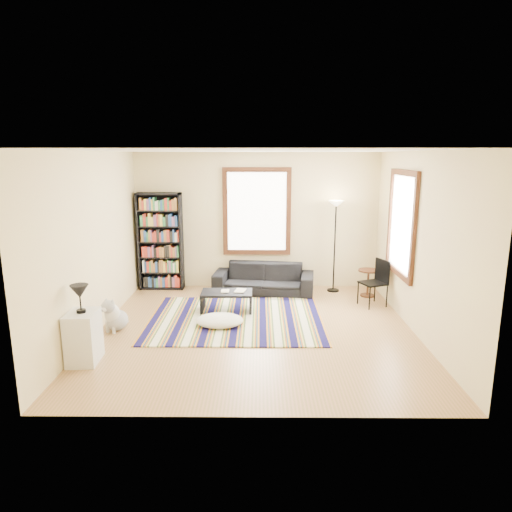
{
  "coord_description": "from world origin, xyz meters",
  "views": [
    {
      "loc": [
        0.06,
        -6.88,
        2.73
      ],
      "look_at": [
        0.0,
        0.5,
        1.1
      ],
      "focal_mm": 32.0,
      "sensor_mm": 36.0,
      "label": 1
    }
  ],
  "objects_px": {
    "sofa": "(264,278)",
    "bookshelf": "(161,241)",
    "folding_chair": "(373,283)",
    "white_cabinet": "(83,337)",
    "dog": "(117,314)",
    "floor_cushion": "(220,320)",
    "coffee_table": "(227,301)",
    "floor_lamp": "(335,247)",
    "side_table": "(368,283)"
  },
  "relations": [
    {
      "from": "bookshelf",
      "to": "white_cabinet",
      "type": "relative_size",
      "value": 2.86
    },
    {
      "from": "bookshelf",
      "to": "dog",
      "type": "xyz_separation_m",
      "value": [
        -0.24,
        -2.33,
        -0.73
      ]
    },
    {
      "from": "bookshelf",
      "to": "floor_lamp",
      "type": "distance_m",
      "value": 3.56
    },
    {
      "from": "bookshelf",
      "to": "folding_chair",
      "type": "bearing_deg",
      "value": -14.8
    },
    {
      "from": "sofa",
      "to": "dog",
      "type": "xyz_separation_m",
      "value": [
        -2.36,
        -2.06,
        -0.02
      ]
    },
    {
      "from": "side_table",
      "to": "folding_chair",
      "type": "xyz_separation_m",
      "value": [
        -0.05,
        -0.58,
        0.16
      ]
    },
    {
      "from": "bookshelf",
      "to": "coffee_table",
      "type": "bearing_deg",
      "value": -44.42
    },
    {
      "from": "side_table",
      "to": "folding_chair",
      "type": "relative_size",
      "value": 0.63
    },
    {
      "from": "sofa",
      "to": "white_cabinet",
      "type": "distance_m",
      "value": 4.04
    },
    {
      "from": "bookshelf",
      "to": "dog",
      "type": "distance_m",
      "value": 2.45
    },
    {
      "from": "sofa",
      "to": "side_table",
      "type": "relative_size",
      "value": 3.7
    },
    {
      "from": "sofa",
      "to": "floor_cushion",
      "type": "xyz_separation_m",
      "value": [
        -0.73,
        -1.9,
        -0.19
      ]
    },
    {
      "from": "floor_cushion",
      "to": "dog",
      "type": "height_order",
      "value": "dog"
    },
    {
      "from": "white_cabinet",
      "to": "dog",
      "type": "bearing_deg",
      "value": 83.46
    },
    {
      "from": "coffee_table",
      "to": "white_cabinet",
      "type": "relative_size",
      "value": 1.29
    },
    {
      "from": "bookshelf",
      "to": "white_cabinet",
      "type": "height_order",
      "value": "bookshelf"
    },
    {
      "from": "coffee_table",
      "to": "dog",
      "type": "relative_size",
      "value": 1.67
    },
    {
      "from": "floor_cushion",
      "to": "white_cabinet",
      "type": "height_order",
      "value": "white_cabinet"
    },
    {
      "from": "folding_chair",
      "to": "white_cabinet",
      "type": "relative_size",
      "value": 1.23
    },
    {
      "from": "side_table",
      "to": "floor_cushion",
      "type": "bearing_deg",
      "value": -149.41
    },
    {
      "from": "floor_lamp",
      "to": "sofa",
      "type": "bearing_deg",
      "value": -176.0
    },
    {
      "from": "floor_lamp",
      "to": "dog",
      "type": "distance_m",
      "value": 4.41
    },
    {
      "from": "white_cabinet",
      "to": "side_table",
      "type": "bearing_deg",
      "value": 30.89
    },
    {
      "from": "floor_cushion",
      "to": "sofa",
      "type": "bearing_deg",
      "value": 68.88
    },
    {
      "from": "bookshelf",
      "to": "coffee_table",
      "type": "distance_m",
      "value": 2.2
    },
    {
      "from": "sofa",
      "to": "side_table",
      "type": "distance_m",
      "value": 2.07
    },
    {
      "from": "sofa",
      "to": "floor_lamp",
      "type": "relative_size",
      "value": 1.08
    },
    {
      "from": "coffee_table",
      "to": "floor_cushion",
      "type": "bearing_deg",
      "value": -94.92
    },
    {
      "from": "floor_lamp",
      "to": "folding_chair",
      "type": "bearing_deg",
      "value": -57.96
    },
    {
      "from": "coffee_table",
      "to": "floor_cushion",
      "type": "relative_size",
      "value": 1.16
    },
    {
      "from": "sofa",
      "to": "floor_lamp",
      "type": "height_order",
      "value": "floor_lamp"
    },
    {
      "from": "side_table",
      "to": "white_cabinet",
      "type": "height_order",
      "value": "white_cabinet"
    },
    {
      "from": "sofa",
      "to": "side_table",
      "type": "xyz_separation_m",
      "value": [
        2.06,
        -0.25,
        -0.02
      ]
    },
    {
      "from": "floor_lamp",
      "to": "side_table",
      "type": "xyz_separation_m",
      "value": [
        0.63,
        -0.35,
        -0.66
      ]
    },
    {
      "from": "bookshelf",
      "to": "floor_lamp",
      "type": "height_order",
      "value": "bookshelf"
    },
    {
      "from": "bookshelf",
      "to": "coffee_table",
      "type": "height_order",
      "value": "bookshelf"
    },
    {
      "from": "sofa",
      "to": "folding_chair",
      "type": "height_order",
      "value": "folding_chair"
    },
    {
      "from": "coffee_table",
      "to": "folding_chair",
      "type": "distance_m",
      "value": 2.71
    },
    {
      "from": "dog",
      "to": "side_table",
      "type": "bearing_deg",
      "value": 44.34
    },
    {
      "from": "sofa",
      "to": "bookshelf",
      "type": "height_order",
      "value": "bookshelf"
    },
    {
      "from": "floor_lamp",
      "to": "folding_chair",
      "type": "height_order",
      "value": "floor_lamp"
    },
    {
      "from": "coffee_table",
      "to": "floor_lamp",
      "type": "xyz_separation_m",
      "value": [
        2.1,
        1.26,
        0.75
      ]
    },
    {
      "from": "coffee_table",
      "to": "floor_cushion",
      "type": "xyz_separation_m",
      "value": [
        -0.06,
        -0.74,
        -0.08
      ]
    },
    {
      "from": "dog",
      "to": "coffee_table",
      "type": "bearing_deg",
      "value": 50.13
    },
    {
      "from": "bookshelf",
      "to": "dog",
      "type": "height_order",
      "value": "bookshelf"
    },
    {
      "from": "sofa",
      "to": "folding_chair",
      "type": "relative_size",
      "value": 2.33
    },
    {
      "from": "floor_lamp",
      "to": "bookshelf",
      "type": "bearing_deg",
      "value": 177.26
    },
    {
      "from": "sofa",
      "to": "dog",
      "type": "height_order",
      "value": "sofa"
    },
    {
      "from": "sofa",
      "to": "coffee_table",
      "type": "distance_m",
      "value": 1.34
    },
    {
      "from": "side_table",
      "to": "dog",
      "type": "xyz_separation_m",
      "value": [
        -4.42,
        -1.81,
        -0.0
      ]
    }
  ]
}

